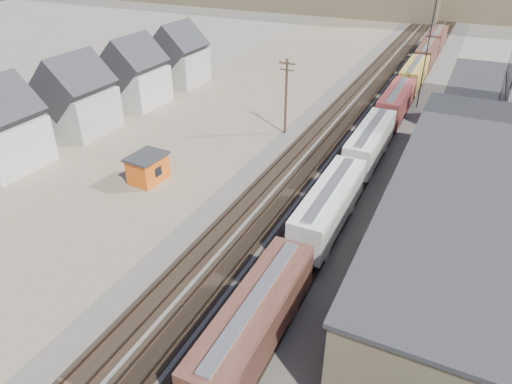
% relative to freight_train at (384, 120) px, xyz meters
% --- Properties ---
extents(ballast_bed, '(18.00, 200.00, 0.06)m').
position_rel_freight_train_xyz_m(ballast_bed, '(-3.80, 4.69, -2.76)').
color(ballast_bed, '#4C4742').
rests_on(ballast_bed, ground).
extents(dirt_yard, '(24.00, 180.00, 0.03)m').
position_rel_freight_train_xyz_m(dirt_yard, '(-23.80, -5.31, -2.78)').
color(dirt_yard, '#746850').
rests_on(dirt_yard, ground).
extents(rail_tracks, '(11.40, 200.00, 0.24)m').
position_rel_freight_train_xyz_m(rail_tracks, '(-4.35, 4.69, -2.68)').
color(rail_tracks, black).
rests_on(rail_tracks, ground).
extents(freight_train, '(3.00, 119.74, 4.46)m').
position_rel_freight_train_xyz_m(freight_train, '(0.00, 0.00, 0.00)').
color(freight_train, black).
rests_on(freight_train, ground).
extents(warehouse, '(12.40, 40.40, 7.25)m').
position_rel_freight_train_xyz_m(warehouse, '(11.18, -20.31, 0.86)').
color(warehouse, tan).
rests_on(warehouse, ground).
extents(utility_pole_north, '(2.20, 0.32, 10.00)m').
position_rel_freight_train_xyz_m(utility_pole_north, '(-12.30, -3.31, 2.50)').
color(utility_pole_north, '#382619').
rests_on(utility_pole_north, ground).
extents(radio_mast, '(1.20, 0.16, 18.00)m').
position_rel_freight_train_xyz_m(radio_mast, '(2.20, 14.69, 6.33)').
color(radio_mast, black).
rests_on(radio_mast, ground).
extents(townhouse_row, '(8.15, 68.16, 10.47)m').
position_rel_freight_train_xyz_m(townhouse_row, '(-37.80, -20.31, 1.54)').
color(townhouse_row, '#B7B2A8').
rests_on(townhouse_row, ground).
extents(maintenance_shed, '(3.52, 4.42, 3.10)m').
position_rel_freight_train_xyz_m(maintenance_shed, '(-20.65, -22.10, -1.21)').
color(maintenance_shed, '#E05915').
rests_on(maintenance_shed, ground).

